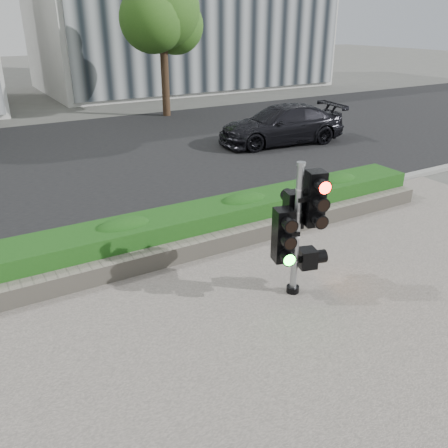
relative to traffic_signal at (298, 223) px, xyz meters
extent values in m
plane|color=#51514C|center=(-0.82, 0.09, -1.29)|extent=(120.00, 120.00, 0.00)
cube|color=#9E9389|center=(-0.82, -2.41, -1.27)|extent=(16.00, 11.00, 0.03)
cube|color=black|center=(-0.82, 10.09, -1.28)|extent=(60.00, 13.00, 0.02)
cube|color=gray|center=(-0.82, 3.24, -1.23)|extent=(60.00, 0.25, 0.12)
cube|color=gray|center=(-0.82, 1.99, -1.09)|extent=(12.00, 0.32, 0.34)
cube|color=#327A25|center=(-0.82, 2.64, -0.92)|extent=(12.00, 1.00, 0.68)
cylinder|color=black|center=(4.68, 15.59, 0.51)|extent=(0.36, 0.36, 3.58)
sphere|color=#194B15|center=(4.68, 15.59, 3.32)|extent=(3.33, 3.33, 3.33)
sphere|color=#194B15|center=(5.45, 15.91, 2.68)|extent=(2.56, 2.56, 2.56)
sphere|color=#194B15|center=(4.04, 15.20, 2.94)|extent=(2.82, 2.82, 2.82)
cylinder|color=black|center=(-0.04, -0.02, -1.20)|extent=(0.22, 0.22, 0.11)
cylinder|color=gray|center=(-0.04, -0.02, -0.15)|extent=(0.11, 0.11, 2.22)
cylinder|color=gray|center=(-0.04, -0.02, 0.99)|extent=(0.14, 0.14, 0.05)
cube|color=#FF1107|center=(0.19, -0.12, 0.42)|extent=(0.35, 0.35, 0.89)
cube|color=#14E51E|center=(-0.29, 0.01, -0.15)|extent=(0.35, 0.35, 0.89)
cube|color=black|center=(0.06, 0.21, 0.15)|extent=(0.35, 0.35, 0.61)
cube|color=orange|center=(0.20, -0.06, -0.66)|extent=(0.35, 0.35, 0.32)
imported|color=black|center=(6.07, 8.48, -0.58)|extent=(4.92, 2.49, 1.37)
camera|label=1|loc=(-4.55, -5.37, 3.01)|focal=38.00mm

